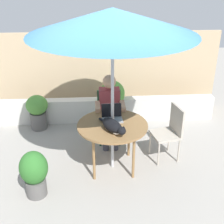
{
  "coord_description": "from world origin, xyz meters",
  "views": [
    {
      "loc": [
        -0.26,
        -3.82,
        2.84
      ],
      "look_at": [
        0.0,
        0.1,
        0.89
      ],
      "focal_mm": 48.5,
      "sensor_mm": 36.0,
      "label": 1
    }
  ],
  "objects_px": {
    "person_seated": "(110,107)",
    "potted_plant_near_fence": "(34,172)",
    "potted_plant_by_chair": "(112,99)",
    "laptop": "(112,115)",
    "chair_empty": "(171,129)",
    "cat": "(113,126)",
    "patio_umbrella": "(113,21)",
    "chair_occupied": "(109,112)",
    "patio_table": "(112,128)",
    "potted_plant_corner": "(37,110)"
  },
  "relations": [
    {
      "from": "chair_empty",
      "to": "potted_plant_corner",
      "type": "distance_m",
      "value": 2.5
    },
    {
      "from": "potted_plant_corner",
      "to": "person_seated",
      "type": "bearing_deg",
      "value": -24.94
    },
    {
      "from": "patio_umbrella",
      "to": "chair_occupied",
      "type": "xyz_separation_m",
      "value": [
        0.0,
        0.85,
        -1.67
      ]
    },
    {
      "from": "patio_table",
      "to": "potted_plant_by_chair",
      "type": "bearing_deg",
      "value": 86.25
    },
    {
      "from": "patio_table",
      "to": "potted_plant_near_fence",
      "type": "xyz_separation_m",
      "value": [
        -1.07,
        -0.56,
        -0.31
      ]
    },
    {
      "from": "cat",
      "to": "patio_umbrella",
      "type": "bearing_deg",
      "value": 88.78
    },
    {
      "from": "potted_plant_by_chair",
      "to": "cat",
      "type": "bearing_deg",
      "value": -93.45
    },
    {
      "from": "potted_plant_by_chair",
      "to": "potted_plant_corner",
      "type": "distance_m",
      "value": 1.44
    },
    {
      "from": "patio_table",
      "to": "laptop",
      "type": "distance_m",
      "value": 0.22
    },
    {
      "from": "person_seated",
      "to": "potted_plant_near_fence",
      "type": "bearing_deg",
      "value": -130.41
    },
    {
      "from": "person_seated",
      "to": "potted_plant_near_fence",
      "type": "height_order",
      "value": "person_seated"
    },
    {
      "from": "laptop",
      "to": "potted_plant_near_fence",
      "type": "xyz_separation_m",
      "value": [
        -1.07,
        -0.74,
        -0.44
      ]
    },
    {
      "from": "person_seated",
      "to": "potted_plant_by_chair",
      "type": "relative_size",
      "value": 1.48
    },
    {
      "from": "patio_umbrella",
      "to": "person_seated",
      "type": "relative_size",
      "value": 1.92
    },
    {
      "from": "potted_plant_by_chair",
      "to": "laptop",
      "type": "bearing_deg",
      "value": -94.05
    },
    {
      "from": "potted_plant_near_fence",
      "to": "potted_plant_by_chair",
      "type": "relative_size",
      "value": 0.81
    },
    {
      "from": "chair_empty",
      "to": "cat",
      "type": "relative_size",
      "value": 1.49
    },
    {
      "from": "patio_table",
      "to": "patio_umbrella",
      "type": "xyz_separation_m",
      "value": [
        0.0,
        0.0,
        1.51
      ]
    },
    {
      "from": "patio_umbrella",
      "to": "person_seated",
      "type": "height_order",
      "value": "patio_umbrella"
    },
    {
      "from": "person_seated",
      "to": "potted_plant_near_fence",
      "type": "distance_m",
      "value": 1.68
    },
    {
      "from": "potted_plant_near_fence",
      "to": "potted_plant_by_chair",
      "type": "xyz_separation_m",
      "value": [
        1.17,
        2.1,
        0.09
      ]
    },
    {
      "from": "patio_umbrella",
      "to": "cat",
      "type": "distance_m",
      "value": 1.38
    },
    {
      "from": "patio_table",
      "to": "person_seated",
      "type": "distance_m",
      "value": 0.7
    },
    {
      "from": "chair_occupied",
      "to": "cat",
      "type": "bearing_deg",
      "value": -90.24
    },
    {
      "from": "patio_table",
      "to": "cat",
      "type": "height_order",
      "value": "cat"
    },
    {
      "from": "patio_table",
      "to": "chair_occupied",
      "type": "height_order",
      "value": "chair_occupied"
    },
    {
      "from": "cat",
      "to": "potted_plant_corner",
      "type": "distance_m",
      "value": 2.05
    },
    {
      "from": "laptop",
      "to": "cat",
      "type": "xyz_separation_m",
      "value": [
        -0.01,
        -0.38,
        0.02
      ]
    },
    {
      "from": "chair_empty",
      "to": "laptop",
      "type": "height_order",
      "value": "laptop"
    },
    {
      "from": "person_seated",
      "to": "patio_table",
      "type": "bearing_deg",
      "value": -90.0
    },
    {
      "from": "chair_empty",
      "to": "potted_plant_by_chair",
      "type": "height_order",
      "value": "chair_empty"
    },
    {
      "from": "chair_empty",
      "to": "person_seated",
      "type": "height_order",
      "value": "person_seated"
    },
    {
      "from": "cat",
      "to": "potted_plant_by_chair",
      "type": "relative_size",
      "value": 0.72
    },
    {
      "from": "patio_umbrella",
      "to": "potted_plant_by_chair",
      "type": "xyz_separation_m",
      "value": [
        0.1,
        1.54,
        -1.73
      ]
    },
    {
      "from": "patio_umbrella",
      "to": "potted_plant_by_chair",
      "type": "distance_m",
      "value": 2.32
    },
    {
      "from": "potted_plant_near_fence",
      "to": "patio_table",
      "type": "bearing_deg",
      "value": 27.61
    },
    {
      "from": "potted_plant_near_fence",
      "to": "chair_empty",
      "type": "bearing_deg",
      "value": 20.92
    },
    {
      "from": "chair_occupied",
      "to": "cat",
      "type": "xyz_separation_m",
      "value": [
        -0.0,
        -1.06,
        0.31
      ]
    },
    {
      "from": "potted_plant_near_fence",
      "to": "cat",
      "type": "bearing_deg",
      "value": 18.41
    },
    {
      "from": "chair_empty",
      "to": "potted_plant_by_chair",
      "type": "xyz_separation_m",
      "value": [
        -0.82,
        1.34,
        -0.06
      ]
    },
    {
      "from": "potted_plant_by_chair",
      "to": "person_seated",
      "type": "bearing_deg",
      "value": -96.81
    },
    {
      "from": "person_seated",
      "to": "potted_plant_by_chair",
      "type": "bearing_deg",
      "value": 83.19
    },
    {
      "from": "patio_table",
      "to": "chair_empty",
      "type": "distance_m",
      "value": 0.96
    },
    {
      "from": "patio_umbrella",
      "to": "potted_plant_by_chair",
      "type": "bearing_deg",
      "value": 86.25
    },
    {
      "from": "chair_empty",
      "to": "potted_plant_near_fence",
      "type": "relative_size",
      "value": 1.31
    },
    {
      "from": "person_seated",
      "to": "cat",
      "type": "relative_size",
      "value": 2.06
    },
    {
      "from": "patio_umbrella",
      "to": "potted_plant_near_fence",
      "type": "height_order",
      "value": "patio_umbrella"
    },
    {
      "from": "cat",
      "to": "potted_plant_near_fence",
      "type": "height_order",
      "value": "cat"
    },
    {
      "from": "laptop",
      "to": "potted_plant_corner",
      "type": "bearing_deg",
      "value": 139.46
    },
    {
      "from": "patio_umbrella",
      "to": "chair_occupied",
      "type": "relative_size",
      "value": 2.66
    }
  ]
}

